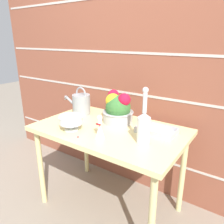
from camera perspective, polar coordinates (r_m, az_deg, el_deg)
ground_plane at (r=2.09m, az=-0.59°, el=-23.19°), size 12.00×12.00×0.00m
brick_wall at (r=1.98m, az=7.20°, el=9.90°), size 3.60×0.08×2.20m
patio_table at (r=1.72m, az=-0.67°, el=-6.51°), size 1.15×0.70×0.74m
watering_can at (r=1.99m, az=-8.09°, el=2.11°), size 0.30×0.16×0.25m
crystal_pedestal_bowl at (r=1.66m, az=-10.65°, el=-2.13°), size 0.19×0.19×0.11m
flower_planter at (r=1.77m, az=1.50°, el=0.79°), size 0.25×0.25×0.26m
glass_decanter at (r=1.43m, az=8.30°, el=-3.47°), size 0.09×0.09×0.38m
figurine_vase at (r=1.50m, az=-3.18°, el=-4.48°), size 0.07×0.07×0.17m
wire_tray at (r=1.64m, az=11.50°, el=-4.94°), size 0.28×0.18×0.04m
fallen_petal at (r=1.55m, az=-8.88°, el=-6.47°), size 0.01×0.01×0.01m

